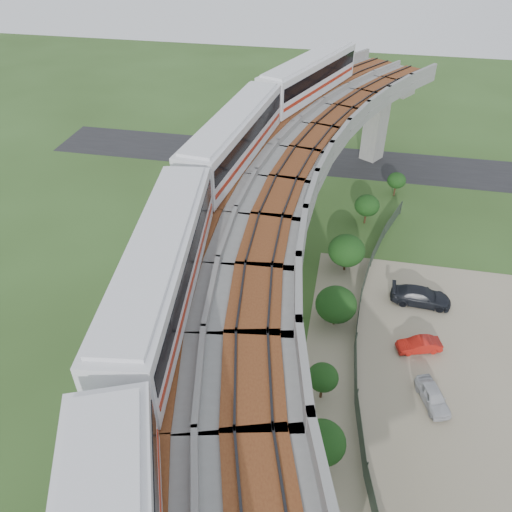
% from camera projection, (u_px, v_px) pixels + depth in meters
% --- Properties ---
extents(ground, '(160.00, 160.00, 0.00)m').
position_uv_depth(ground, '(240.00, 331.00, 37.38)').
color(ground, '#2F491D').
rests_on(ground, ground).
extents(dirt_lot, '(18.00, 26.00, 0.04)m').
position_uv_depth(dirt_lot, '(436.00, 381.00, 33.59)').
color(dirt_lot, gray).
rests_on(dirt_lot, ground).
extents(asphalt_road, '(60.00, 8.00, 0.03)m').
position_uv_depth(asphalt_road, '(295.00, 158.00, 60.91)').
color(asphalt_road, '#232326').
rests_on(asphalt_road, ground).
extents(viaduct, '(19.58, 73.98, 11.40)m').
position_uv_depth(viaduct, '(297.00, 237.00, 31.35)').
color(viaduct, '#99968E').
rests_on(viaduct, ground).
extents(metro_train, '(11.46, 61.33, 3.64)m').
position_uv_depth(metro_train, '(237.00, 199.00, 28.74)').
color(metro_train, silver).
rests_on(metro_train, ground).
extents(fence, '(3.87, 38.73, 1.50)m').
position_uv_depth(fence, '(374.00, 343.00, 35.39)').
color(fence, '#2D382D').
rests_on(fence, ground).
extents(tree_0, '(1.95, 1.95, 2.64)m').
position_uv_depth(tree_0, '(397.00, 180.00, 52.51)').
color(tree_0, '#382314').
rests_on(tree_0, ground).
extents(tree_1, '(2.40, 2.40, 3.04)m').
position_uv_depth(tree_1, '(367.00, 205.00, 48.02)').
color(tree_1, '#382314').
rests_on(tree_1, ground).
extents(tree_2, '(3.12, 3.12, 3.42)m').
position_uv_depth(tree_2, '(347.00, 251.00, 41.99)').
color(tree_2, '#382314').
rests_on(tree_2, ground).
extents(tree_3, '(3.08, 3.08, 3.31)m').
position_uv_depth(tree_3, '(336.00, 304.00, 36.74)').
color(tree_3, '#382314').
rests_on(tree_3, ground).
extents(tree_4, '(2.00, 2.00, 2.84)m').
position_uv_depth(tree_4, '(323.00, 377.00, 31.35)').
color(tree_4, '#382314').
rests_on(tree_4, ground).
extents(tree_5, '(2.65, 2.65, 3.30)m').
position_uv_depth(tree_5, '(322.00, 442.00, 27.50)').
color(tree_5, '#382314').
rests_on(tree_5, ground).
extents(car_white, '(2.39, 3.54, 1.12)m').
position_uv_depth(car_white, '(433.00, 396.00, 31.88)').
color(car_white, silver).
rests_on(car_white, dirt_lot).
extents(car_red, '(3.33, 1.96, 1.04)m').
position_uv_depth(car_red, '(419.00, 345.00, 35.48)').
color(car_red, '#AE1710').
rests_on(car_red, dirt_lot).
extents(car_dark, '(4.72, 2.06, 1.35)m').
position_uv_depth(car_dark, '(421.00, 296.00, 39.43)').
color(car_dark, black).
rests_on(car_dark, dirt_lot).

